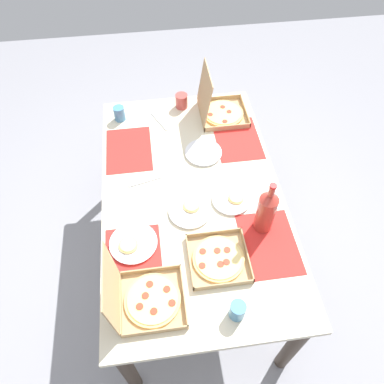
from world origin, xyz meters
The scene contains 19 objects.
ground_plane centered at (0.00, 0.00, 0.00)m, with size 6.00×6.00×0.00m, color gray.
dining_table centered at (0.00, 0.00, 0.63)m, with size 1.59×0.94×0.72m.
placemat_near_left centered at (-0.36, -0.32, 0.73)m, with size 0.36×0.26×0.00m, color red.
placemat_near_right centered at (0.36, -0.32, 0.73)m, with size 0.36×0.26×0.00m, color red.
placemat_far_left centered at (-0.36, 0.32, 0.73)m, with size 0.36×0.26×0.00m, color red.
placemat_far_right centered at (0.36, 0.32, 0.73)m, with size 0.36×0.26×0.00m, color red.
pizza_box_corner_left centered at (0.58, -0.25, 0.77)m, with size 0.29×0.29×0.32m.
pizza_box_corner_right centered at (-0.56, 0.28, 0.77)m, with size 0.28×0.30×0.31m.
pizza_box_center centered at (-0.41, -0.07, 0.74)m, with size 0.27×0.27×0.04m.
plate_far_right centered at (-0.08, -0.20, 0.73)m, with size 0.20×0.20×0.03m.
plate_near_left centered at (0.27, -0.10, 0.73)m, with size 0.21×0.21×0.02m.
plate_middle centered at (-0.27, 0.32, 0.73)m, with size 0.23×0.23×0.03m.
plate_near_right centered at (-0.12, 0.03, 0.73)m, with size 0.21×0.21×0.03m.
soda_bottle centered at (-0.26, -0.31, 0.86)m, with size 0.09×0.09×0.32m.
cup_clear_left centered at (0.70, -0.03, 0.77)m, with size 0.08×0.08×0.09m, color #BF4742.
cup_clear_right centered at (0.63, 0.37, 0.77)m, with size 0.07×0.07×0.09m, color teal.
cup_spare centered at (-0.67, -0.10, 0.77)m, with size 0.07×0.07×0.09m, color teal.
fork_by_near_right centered at (0.10, 0.24, 0.73)m, with size 0.19×0.02×0.01m, color #B7B7BC.
fork_by_near_left centered at (0.58, 0.13, 0.73)m, with size 0.19×0.02×0.01m, color #B7B7BC.
Camera 1 is at (-1.16, 0.16, 2.25)m, focal length 34.05 mm.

